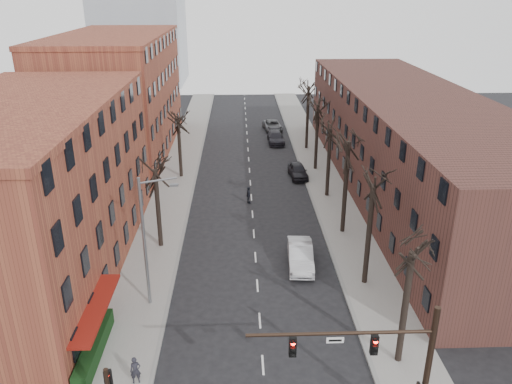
{
  "coord_description": "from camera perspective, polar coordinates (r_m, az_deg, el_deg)",
  "views": [
    {
      "loc": [
        -1.16,
        -18.02,
        19.49
      ],
      "look_at": [
        0.17,
        19.67,
        4.0
      ],
      "focal_mm": 35.0,
      "sensor_mm": 36.0,
      "label": 1
    }
  ],
  "objects": [
    {
      "name": "tree_left_a",
      "position": [
        41.45,
        -10.78,
        -6.15
      ],
      "size": [
        5.2,
        5.2,
        9.5
      ],
      "primitive_type": null,
      "color": "black",
      "rests_on": "ground"
    },
    {
      "name": "tree_right_f",
      "position": [
        65.59,
        5.76,
        4.93
      ],
      "size": [
        5.2,
        5.2,
        11.6
      ],
      "primitive_type": null,
      "color": "black",
      "rests_on": "ground"
    },
    {
      "name": "building_left_far",
      "position": [
        64.98,
        -15.45,
        10.46
      ],
      "size": [
        12.0,
        28.0,
        14.0
      ],
      "primitive_type": "cube",
      "color": "brown",
      "rests_on": "ground"
    },
    {
      "name": "sidewalk_left",
      "position": [
        56.87,
        -8.82,
        2.1
      ],
      "size": [
        4.0,
        90.0,
        0.15
      ],
      "primitive_type": "cube",
      "color": "gray",
      "rests_on": "ground"
    },
    {
      "name": "pedestrian_a",
      "position": [
        28.43,
        -13.61,
        -19.2
      ],
      "size": [
        0.64,
        0.5,
        1.55
      ],
      "primitive_type": "imported",
      "rotation": [
        0.0,
        0.0,
        0.25
      ],
      "color": "#222129",
      "rests_on": "sidewalk_left"
    },
    {
      "name": "building_left_near",
      "position": [
        38.63,
        -24.47,
        -0.21
      ],
      "size": [
        12.0,
        26.0,
        12.0
      ],
      "primitive_type": "cube",
      "color": "brown",
      "rests_on": "ground"
    },
    {
      "name": "signal_mast_arm",
      "position": [
        23.69,
        15.49,
        -18.23
      ],
      "size": [
        8.14,
        0.3,
        7.2
      ],
      "color": "black",
      "rests_on": "ground"
    },
    {
      "name": "tree_right_b",
      "position": [
        36.85,
        12.25,
        -10.18
      ],
      "size": [
        5.2,
        5.2,
        10.8
      ],
      "primitive_type": null,
      "color": "black",
      "rests_on": "ground"
    },
    {
      "name": "tree_right_d",
      "position": [
        50.74,
        8.07,
        -0.49
      ],
      "size": [
        5.2,
        5.2,
        10.0
      ],
      "primitive_type": null,
      "color": "black",
      "rests_on": "ground"
    },
    {
      "name": "tree_right_e",
      "position": [
        58.09,
        6.77,
        2.57
      ],
      "size": [
        5.2,
        5.2,
        10.8
      ],
      "primitive_type": null,
      "color": "black",
      "rests_on": "ground"
    },
    {
      "name": "building_right",
      "position": [
        53.01,
        17.02,
        5.48
      ],
      "size": [
        12.0,
        50.0,
        10.0
      ],
      "primitive_type": "cube",
      "color": "#482721",
      "rests_on": "ground"
    },
    {
      "name": "parked_car_far",
      "position": [
        73.9,
        1.9,
        7.61
      ],
      "size": [
        2.91,
        5.41,
        1.44
      ],
      "primitive_type": "imported",
      "rotation": [
        0.0,
        0.0,
        0.1
      ],
      "color": "#515358",
      "rests_on": "ground"
    },
    {
      "name": "tree_left_b",
      "position": [
        55.92,
        -8.52,
        1.68
      ],
      "size": [
        5.2,
        5.2,
        9.5
      ],
      "primitive_type": null,
      "color": "black",
      "rests_on": "ground"
    },
    {
      "name": "sidewalk_right",
      "position": [
        57.2,
        7.32,
        2.3
      ],
      "size": [
        4.0,
        90.0,
        0.15
      ],
      "primitive_type": "cube",
      "color": "gray",
      "rests_on": "ground"
    },
    {
      "name": "silver_sedan",
      "position": [
        37.9,
        5.1,
        -7.23
      ],
      "size": [
        2.07,
        5.23,
        1.69
      ],
      "primitive_type": "imported",
      "rotation": [
        0.0,
        0.0,
        -0.05
      ],
      "color": "#B9BBC1",
      "rests_on": "ground"
    },
    {
      "name": "streetlight",
      "position": [
        32.08,
        -12.39,
        -5.07
      ],
      "size": [
        2.45,
        0.22,
        9.03
      ],
      "color": "slate",
      "rests_on": "ground"
    },
    {
      "name": "hedge",
      "position": [
        30.89,
        -18.0,
        -16.55
      ],
      "size": [
        0.8,
        6.0,
        1.0
      ],
      "primitive_type": "cube",
      "color": "black",
      "rests_on": "sidewalk_left"
    },
    {
      "name": "tree_right_a",
      "position": [
        30.68,
        15.88,
        -18.14
      ],
      "size": [
        5.2,
        5.2,
        10.0
      ],
      "primitive_type": null,
      "color": "black",
      "rests_on": "ground"
    },
    {
      "name": "parked_car_near",
      "position": [
        55.26,
        4.81,
        2.44
      ],
      "size": [
        2.14,
        4.62,
        1.53
      ],
      "primitive_type": "imported",
      "rotation": [
        0.0,
        0.0,
        0.07
      ],
      "color": "black",
      "rests_on": "ground"
    },
    {
      "name": "tree_right_c",
      "position": [
        43.61,
        9.81,
        -4.57
      ],
      "size": [
        5.2,
        5.2,
        11.6
      ],
      "primitive_type": null,
      "color": "black",
      "rests_on": "ground"
    },
    {
      "name": "pedestrian_crossing",
      "position": [
        48.36,
        -0.86,
        -0.36
      ],
      "size": [
        0.51,
        1.02,
        1.68
      ],
      "primitive_type": "imported",
      "rotation": [
        0.0,
        0.0,
        1.68
      ],
      "color": "black",
      "rests_on": "ground"
    },
    {
      "name": "awning_left",
      "position": [
        32.01,
        -17.2,
        -16.37
      ],
      "size": [
        1.2,
        7.0,
        0.15
      ],
      "primitive_type": "cube",
      "color": "maroon",
      "rests_on": "ground"
    },
    {
      "name": "parked_car_mid",
      "position": [
        67.61,
        2.27,
        6.21
      ],
      "size": [
        2.19,
        5.15,
        1.48
      ],
      "primitive_type": "imported",
      "rotation": [
        0.0,
        0.0,
        0.02
      ],
      "color": "black",
      "rests_on": "ground"
    }
  ]
}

